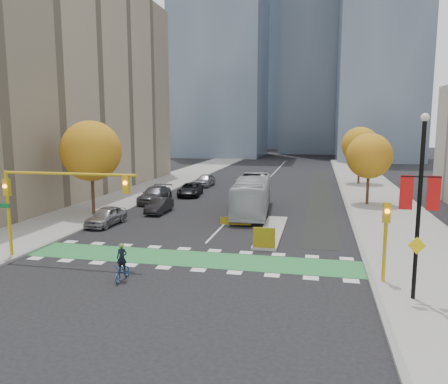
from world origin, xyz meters
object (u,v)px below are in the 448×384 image
at_px(tree_east_near, 369,156).
at_px(parked_car_b, 159,206).
at_px(tree_west, 91,151).
at_px(tree_east_far, 360,145).
at_px(cyclist, 122,268).
at_px(parked_car_d, 190,190).
at_px(banner_lamppost, 419,200).
at_px(parked_car_a, 106,216).
at_px(traffic_signal_east, 386,230).
at_px(bus, 252,195).
at_px(parked_car_c, 155,195).
at_px(parked_car_e, 205,180).
at_px(traffic_signal_west, 46,192).
at_px(hazard_board, 264,238).

xyz_separation_m(tree_east_near, parked_car_b, (-18.67, -7.96, -4.19)).
relative_size(tree_west, tree_east_far, 1.08).
distance_m(cyclist, parked_car_d, 27.15).
height_order(banner_lamppost, parked_car_a, banner_lamppost).
xyz_separation_m(tree_east_near, traffic_signal_east, (-1.50, -22.51, -2.13)).
relative_size(bus, parked_car_d, 2.32).
bearing_deg(banner_lamppost, parked_car_b, 137.67).
bearing_deg(parked_car_c, parked_car_a, -91.12).
relative_size(tree_east_far, parked_car_e, 1.64).
height_order(tree_east_near, parked_car_b, tree_east_near).
xyz_separation_m(bus, parked_car_a, (-10.49, -7.35, -0.91)).
distance_m(traffic_signal_east, parked_car_a, 21.57).
relative_size(cyclist, parked_car_c, 0.34).
xyz_separation_m(banner_lamppost, parked_car_a, (-20.50, 11.00, -3.87)).
bearing_deg(bus, parked_car_c, 158.80).
distance_m(parked_car_a, parked_car_e, 23.58).
xyz_separation_m(traffic_signal_west, parked_car_e, (0.82, 32.51, -3.24)).
relative_size(traffic_signal_west, parked_car_c, 1.51).
bearing_deg(parked_car_d, traffic_signal_east, -62.02).
height_order(tree_east_near, cyclist, tree_east_near).
bearing_deg(cyclist, traffic_signal_east, 7.52).
bearing_deg(traffic_signal_west, cyclist, -21.69).
distance_m(traffic_signal_west, parked_car_e, 32.68).
bearing_deg(bus, hazard_board, -82.12).
bearing_deg(traffic_signal_east, parked_car_e, 118.44).
xyz_separation_m(parked_car_d, parked_car_e, (-0.34, 7.96, 0.09)).
bearing_deg(tree_west, tree_east_far, 46.70).
bearing_deg(parked_car_d, banner_lamppost, -62.60).
height_order(hazard_board, parked_car_d, hazard_board).
bearing_deg(bus, traffic_signal_east, -65.44).
distance_m(hazard_board, banner_lamppost, 10.76).
distance_m(traffic_signal_east, banner_lamppost, 2.92).
height_order(cyclist, parked_car_d, cyclist).
bearing_deg(banner_lamppost, cyclist, -179.03).
distance_m(hazard_board, parked_car_a, 13.69).
xyz_separation_m(traffic_signal_west, cyclist, (5.60, -2.23, -3.39)).
distance_m(tree_west, tree_east_near, 26.01).
relative_size(parked_car_a, parked_car_c, 0.77).
height_order(tree_west, bus, tree_west).
bearing_deg(traffic_signal_east, parked_car_a, 155.21).
distance_m(tree_east_far, bus, 24.99).
distance_m(parked_car_b, parked_car_d, 10.00).
height_order(traffic_signal_east, banner_lamppost, banner_lamppost).
distance_m(tree_west, tree_east_far, 35.73).
xyz_separation_m(traffic_signal_west, traffic_signal_east, (18.43, 0.00, -1.30)).
bearing_deg(cyclist, banner_lamppost, -1.37).
bearing_deg(traffic_signal_west, bus, 60.08).
distance_m(cyclist, bus, 19.01).
bearing_deg(traffic_signal_east, banner_lamppost, -63.39).
bearing_deg(tree_east_far, hazard_board, -104.12).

